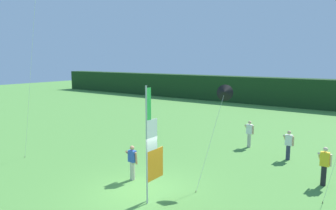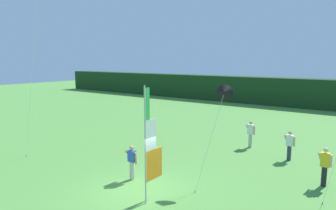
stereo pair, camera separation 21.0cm
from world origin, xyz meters
name	(u,v)px [view 2 (the right image)]	position (x,y,z in m)	size (l,w,h in m)	color
ground_plane	(141,191)	(0.00, 0.00, 0.00)	(120.00, 120.00, 0.00)	#518E3D
distant_treeline	(304,93)	(0.00, 28.03, 1.64)	(80.00, 2.40, 3.29)	#193819
banner_flag	(150,147)	(0.87, -0.44, 2.15)	(0.06, 1.03, 4.49)	#B7B7BC
person_near_banner	(290,145)	(3.84, 7.72, 0.86)	(0.55, 0.48, 1.61)	#2D334C
person_mid_field	(251,133)	(1.22, 8.82, 0.89)	(0.55, 0.48, 1.67)	#B7B2A3
person_far_left	(325,166)	(6.01, 5.02, 0.91)	(0.55, 0.48, 1.71)	black
person_far_right	(132,162)	(-1.15, 0.68, 0.85)	(0.55, 0.48, 1.59)	#B7B2A3
kite_black_delta_1	(224,93)	(2.11, 3.17, 3.97)	(0.84, 2.34, 4.38)	brown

